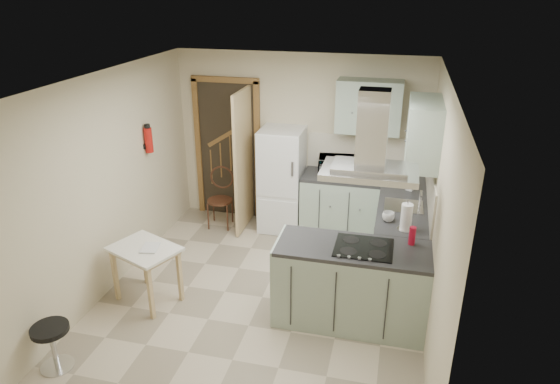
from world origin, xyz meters
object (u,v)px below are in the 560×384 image
(fridge, at_px, (282,180))
(drop_leaf_table, at_px, (147,274))
(bentwood_chair, at_px, (220,201))
(peninsula, at_px, (351,284))
(extractor_hood, at_px, (369,172))
(stool, at_px, (53,347))
(microwave, at_px, (337,167))

(fridge, relative_size, drop_leaf_table, 2.08)
(drop_leaf_table, height_order, bentwood_chair, bentwood_chair)
(fridge, distance_m, peninsula, 2.35)
(extractor_hood, bearing_deg, stool, -153.27)
(stool, bearing_deg, microwave, 56.73)
(peninsula, height_order, microwave, microwave)
(extractor_hood, xyz_separation_m, bentwood_chair, (-2.22, 1.80, -1.31))
(peninsula, distance_m, drop_leaf_table, 2.28)
(drop_leaf_table, bearing_deg, extractor_hood, 26.58)
(stool, xyz_separation_m, microwave, (2.17, 3.31, 0.81))
(drop_leaf_table, height_order, stool, drop_leaf_table)
(stool, distance_m, microwave, 4.04)
(fridge, xyz_separation_m, extractor_hood, (1.32, -1.98, 0.97))
(fridge, xyz_separation_m, drop_leaf_table, (-1.04, -2.14, -0.41))
(peninsula, distance_m, stool, 2.96)
(fridge, bearing_deg, bentwood_chair, -168.87)
(peninsula, xyz_separation_m, stool, (-2.61, -1.37, -0.22))
(fridge, xyz_separation_m, peninsula, (1.22, -1.98, -0.30))
(peninsula, height_order, bentwood_chair, peninsula)
(extractor_hood, distance_m, stool, 3.38)
(drop_leaf_table, bearing_deg, microwave, 71.71)
(bentwood_chair, relative_size, microwave, 1.64)
(peninsula, relative_size, drop_leaf_table, 2.15)
(bentwood_chair, bearing_deg, fridge, 6.33)
(fridge, distance_m, stool, 3.66)
(peninsula, height_order, drop_leaf_table, peninsula)
(bentwood_chair, height_order, stool, bentwood_chair)
(peninsula, bearing_deg, stool, -152.40)
(fridge, height_order, peninsula, fridge)
(fridge, relative_size, extractor_hood, 1.67)
(peninsula, distance_m, extractor_hood, 1.27)
(drop_leaf_table, distance_m, stool, 1.26)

